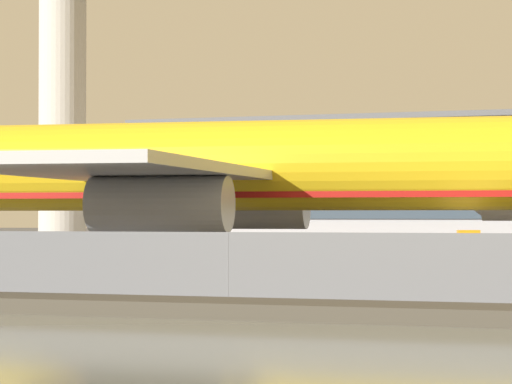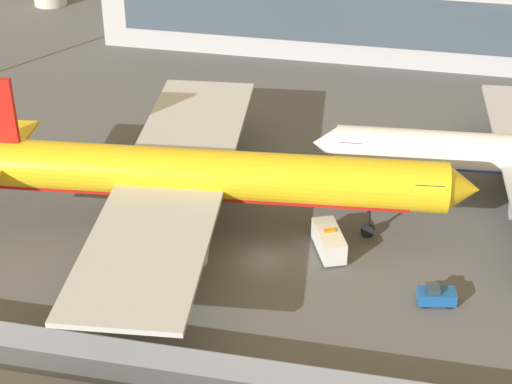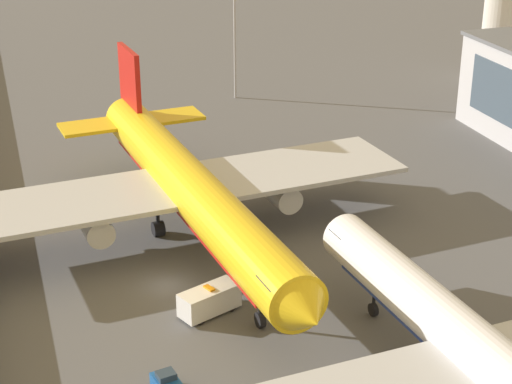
{
  "view_description": "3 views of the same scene",
  "coord_description": "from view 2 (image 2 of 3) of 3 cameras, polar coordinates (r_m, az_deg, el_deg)",
  "views": [
    {
      "loc": [
        14.74,
        -56.17,
        3.11
      ],
      "look_at": [
        -6.12,
        4.99,
        4.44
      ],
      "focal_mm": 85.0,
      "sensor_mm": 36.0,
      "label": 1
    },
    {
      "loc": [
        12.59,
        -62.84,
        45.57
      ],
      "look_at": [
        -2.47,
        8.02,
        2.21
      ],
      "focal_mm": 60.0,
      "sensor_mm": 36.0,
      "label": 2
    },
    {
      "loc": [
        65.16,
        -12.64,
        37.45
      ],
      "look_at": [
        -5.07,
        9.88,
        5.63
      ],
      "focal_mm": 60.0,
      "sensor_mm": 36.0,
      "label": 3
    }
  ],
  "objects": [
    {
      "name": "baggage_tug",
      "position": [
        74.58,
        11.92,
        -6.78
      ],
      "size": [
        3.44,
        2.16,
        1.8
      ],
      "color": "#19519E",
      "rests_on": "ground"
    },
    {
      "name": "ops_van",
      "position": [
        79.06,
        4.91,
        -3.3
      ],
      "size": [
        3.92,
        5.61,
        2.48
      ],
      "color": "white",
      "rests_on": "ground"
    },
    {
      "name": "perimeter_fence",
      "position": [
        65.67,
        -2.3,
        -11.52
      ],
      "size": [
        280.0,
        0.1,
        2.58
      ],
      "color": "slate",
      "rests_on": "ground"
    },
    {
      "name": "cargo_jet_yellow",
      "position": [
        80.65,
        -4.48,
        1.11
      ],
      "size": [
        52.28,
        45.3,
        14.74
      ],
      "color": "yellow",
      "rests_on": "ground"
    },
    {
      "name": "ground_plane",
      "position": [
        78.64,
        0.55,
        -4.51
      ],
      "size": [
        500.0,
        500.0,
        0.0
      ],
      "primitive_type": "plane",
      "color": "#565659"
    },
    {
      "name": "terminal_building",
      "position": [
        127.1,
        10.41,
        12.33
      ],
      "size": [
        87.11,
        20.76,
        12.26
      ],
      "color": "#B2B2B7",
      "rests_on": "ground"
    }
  ]
}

